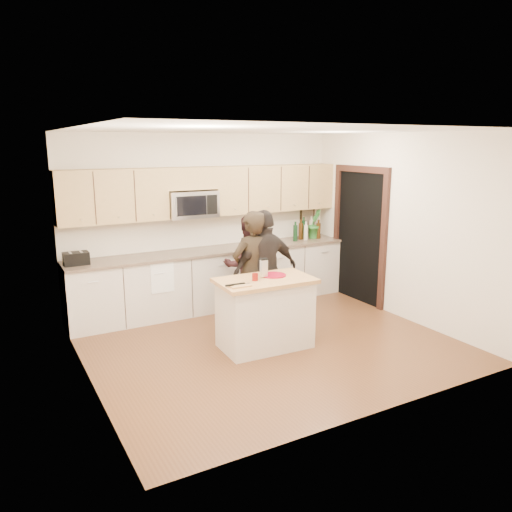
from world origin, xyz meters
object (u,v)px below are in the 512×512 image
woman_center (248,266)px  island (265,313)px  woman_right (265,271)px  toaster (76,258)px  woman_left (252,273)px

woman_center → island: bearing=90.5°
woman_center → woman_right: woman_right is taller
toaster → woman_left: woman_left is taller
woman_left → woman_center: (0.29, 0.66, -0.08)m
toaster → woman_left: bearing=-30.2°
island → woman_left: woman_left is taller
island → woman_center: bearing=73.9°
woman_center → woman_right: 0.67m
woman_left → woman_center: bearing=-121.4°
toaster → woman_left: size_ratio=0.20×
woman_left → woman_right: size_ratio=1.00×
island → toaster: toaster is taller
woman_left → woman_right: bearing=172.6°
woman_left → woman_center: size_ratio=1.10×
island → woman_center: (0.40, 1.21, 0.31)m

